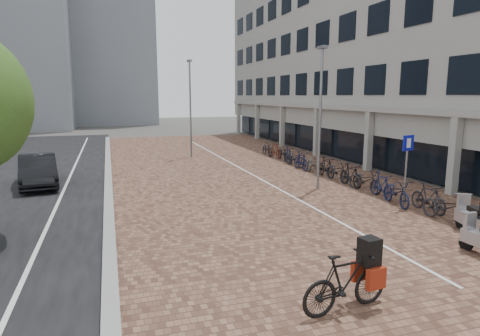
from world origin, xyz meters
name	(u,v)px	position (x,y,z in m)	size (l,w,h in m)	color
ground	(308,252)	(0.00, 0.00, 0.00)	(140.00, 140.00, 0.00)	#474442
plaza_brick	(241,171)	(2.00, 12.00, 0.01)	(14.50, 42.00, 0.04)	brown
street_asphalt	(23,184)	(-9.00, 12.00, 0.01)	(8.00, 50.00, 0.03)	black
curb	(108,178)	(-5.10, 12.00, 0.07)	(0.35, 42.00, 0.14)	gray
lane_line	(68,181)	(-7.00, 12.00, 0.02)	(0.12, 44.00, 0.00)	white
parking_line	(245,170)	(2.20, 12.00, 0.04)	(0.10, 30.00, 0.00)	white
office_building	(374,33)	(12.97, 16.00, 8.44)	(8.40, 40.00, 15.00)	gray
bg_towers	(22,14)	(-14.34, 48.94, 13.96)	(33.00, 23.00, 32.00)	gray
car_dark	(38,171)	(-8.18, 11.24, 0.74)	(1.56, 4.47, 1.47)	black
hero_bike	(346,281)	(-0.72, -3.00, 0.63)	(2.07, 0.83, 1.42)	black
scooter_front	(474,217)	(5.29, -0.35, 0.60)	(0.54, 1.74, 1.20)	#9E9EA2
parking_sign	(407,159)	(5.49, 2.91, 1.88)	(0.57, 0.17, 2.74)	slate
lamp_near	(320,120)	(3.89, 6.66, 3.10)	(0.12, 0.12, 6.19)	slate
lamp_far	(190,110)	(0.34, 17.99, 3.21)	(0.12, 0.12, 6.43)	gray
bike_row	(325,167)	(5.60, 9.05, 0.52)	(1.30, 18.12, 1.05)	black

